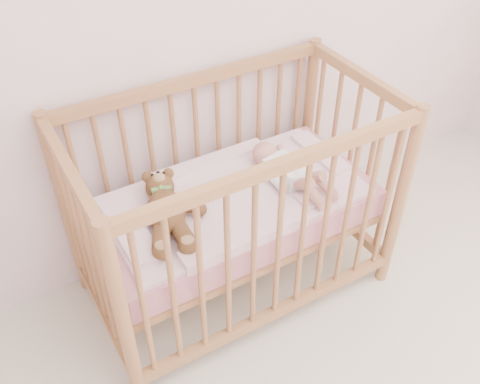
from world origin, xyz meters
TOP-DOWN VIEW (x-y plane):
  - crib at (-0.09, 1.60)m, footprint 1.36×0.76m
  - mattress at (-0.09, 1.60)m, footprint 1.22×0.62m
  - blanket at (-0.09, 1.60)m, footprint 1.10×0.58m
  - baby at (0.17, 1.58)m, footprint 0.33×0.54m
  - teddy_bear at (-0.41, 1.58)m, footprint 0.46×0.56m

SIDE VIEW (x-z plane):
  - mattress at x=-0.09m, z-range 0.42..0.55m
  - crib at x=-0.09m, z-range 0.00..1.00m
  - blanket at x=-0.09m, z-range 0.53..0.59m
  - baby at x=0.17m, z-range 0.57..0.70m
  - teddy_bear at x=-0.41m, z-range 0.58..0.71m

